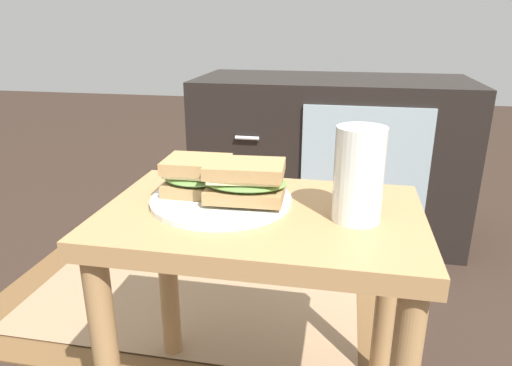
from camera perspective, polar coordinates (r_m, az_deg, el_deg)
name	(u,v)px	position (r m, az deg, el deg)	size (l,w,h in m)	color
side_table	(261,256)	(0.85, 0.64, -9.01)	(0.56, 0.36, 0.46)	#A37A4C
tv_cabinet	(329,157)	(1.75, 9.01, 3.20)	(0.96, 0.46, 0.58)	black
area_rug	(203,279)	(1.49, -6.52, -11.71)	(1.15, 0.89, 0.01)	brown
plate	(221,200)	(0.85, -4.32, -2.04)	(0.26, 0.26, 0.01)	silver
sandwich_front	(197,176)	(0.86, -7.24, 0.89)	(0.12, 0.10, 0.07)	#9E7A4C
sandwich_back	(245,181)	(0.81, -1.35, 0.26)	(0.15, 0.10, 0.07)	#9E7A4C
beer_glass	(359,177)	(0.77, 12.55, 0.77)	(0.08, 0.08, 0.16)	silver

